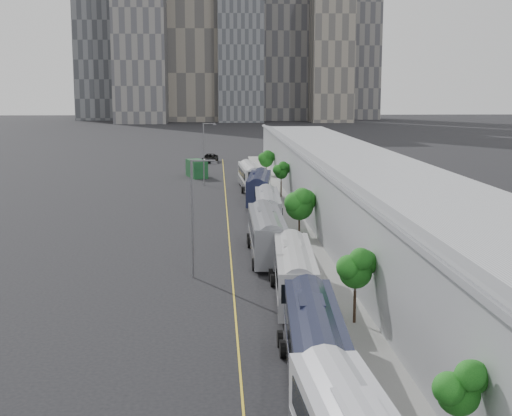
{
  "coord_description": "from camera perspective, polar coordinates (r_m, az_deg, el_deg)",
  "views": [
    {
      "loc": [
        -2.56,
        -12.6,
        14.29
      ],
      "look_at": [
        1.12,
        55.19,
        3.0
      ],
      "focal_mm": 50.0,
      "sensor_mm": 36.0,
      "label": 1
    }
  ],
  "objects": [
    {
      "name": "sidewalk",
      "position": [
        70.04,
        6.47,
        -2.34
      ],
      "size": [
        10.0,
        170.0,
        0.12
      ],
      "primitive_type": "cube",
      "color": "gray",
      "rests_on": "ground"
    },
    {
      "name": "lane_line",
      "position": [
        69.1,
        -2.16,
        -2.49
      ],
      "size": [
        0.12,
        160.0,
        0.02
      ],
      "primitive_type": "cube",
      "color": "gold",
      "rests_on": "ground"
    },
    {
      "name": "tree_0",
      "position": [
        27.33,
        15.9,
        -13.76
      ],
      "size": [
        1.59,
        1.59,
        4.54
      ],
      "color": "black",
      "rests_on": "ground"
    },
    {
      "name": "tree_4",
      "position": [
        119.8,
        0.82,
        4.02
      ],
      "size": [
        2.38,
        2.38,
        4.16
      ],
      "color": "black",
      "rests_on": "ground"
    },
    {
      "name": "shipping_container",
      "position": [
        118.13,
        -4.77,
        3.15
      ],
      "size": [
        3.86,
        6.32,
        2.83
      ],
      "primitive_type": "cube",
      "rotation": [
        0.0,
        0.0,
        0.28
      ],
      "color": "#14411F",
      "rests_on": "ground"
    },
    {
      "name": "bus_1",
      "position": [
        35.84,
        4.74,
        -11.34
      ],
      "size": [
        3.39,
        13.06,
        3.78
      ],
      "rotation": [
        0.0,
        0.0,
        -0.06
      ],
      "color": "black",
      "rests_on": "ground"
    },
    {
      "name": "tree_1",
      "position": [
        43.93,
        7.97,
        -4.73
      ],
      "size": [
        2.04,
        2.04,
        4.65
      ],
      "color": "black",
      "rests_on": "ground"
    },
    {
      "name": "depot",
      "position": [
        70.2,
        9.73,
        0.47
      ],
      "size": [
        12.45,
        160.4,
        7.2
      ],
      "color": "gray",
      "rests_on": "ground"
    },
    {
      "name": "bus_6",
      "position": [
        103.82,
        -0.48,
        2.4
      ],
      "size": [
        3.14,
        12.75,
        3.7
      ],
      "rotation": [
        0.0,
        0.0,
        0.05
      ],
      "color": "white",
      "rests_on": "ground"
    },
    {
      "name": "tree_3",
      "position": [
        94.95,
        2.03,
        3.01
      ],
      "size": [
        1.8,
        1.8,
        4.6
      ],
      "color": "black",
      "rests_on": "ground"
    },
    {
      "name": "tree_2",
      "position": [
        69.76,
        3.5,
        0.49
      ],
      "size": [
        2.77,
        2.77,
        4.85
      ],
      "color": "black",
      "rests_on": "ground"
    },
    {
      "name": "street_lamp_far",
      "position": [
        107.57,
        -4.11,
        4.68
      ],
      "size": [
        2.04,
        0.22,
        9.4
      ],
      "color": "#59595E",
      "rests_on": "ground"
    },
    {
      "name": "street_lamp_near",
      "position": [
        54.23,
        -4.93,
        -0.18
      ],
      "size": [
        2.04,
        0.22,
        9.13
      ],
      "color": "#59595E",
      "rests_on": "ground"
    },
    {
      "name": "bus_3",
      "position": [
        61.63,
        0.86,
        -2.38
      ],
      "size": [
        3.0,
        13.52,
        3.95
      ],
      "rotation": [
        0.0,
        0.0,
        -0.01
      ],
      "color": "slate",
      "rests_on": "ground"
    },
    {
      "name": "bus_5",
      "position": [
        90.84,
        0.26,
        1.42
      ],
      "size": [
        3.96,
        13.3,
        3.83
      ],
      "rotation": [
        0.0,
        0.0,
        -0.1
      ],
      "color": "#171B34",
      "rests_on": "ground"
    },
    {
      "name": "bus_2",
      "position": [
        49.28,
        3.09,
        -5.55
      ],
      "size": [
        3.31,
        12.71,
        3.68
      ],
      "rotation": [
        0.0,
        0.0,
        -0.06
      ],
      "color": "#B6B7B9",
      "rests_on": "ground"
    },
    {
      "name": "suv",
      "position": [
        142.33,
        -3.7,
        4.01
      ],
      "size": [
        3.42,
        6.36,
        1.7
      ],
      "primitive_type": "imported",
      "rotation": [
        0.0,
        0.0,
        -0.1
      ],
      "color": "black",
      "rests_on": "ground"
    },
    {
      "name": "skyline",
      "position": [
        338.74,
        -3.27,
        15.63
      ],
      "size": [
        145.0,
        64.0,
        120.0
      ],
      "color": "slate",
      "rests_on": "ground"
    },
    {
      "name": "bus_4",
      "position": [
        75.64,
        0.94,
        -0.27
      ],
      "size": [
        3.03,
        12.53,
        3.64
      ],
      "rotation": [
        0.0,
        0.0,
        -0.04
      ],
      "color": "#9B9CA5",
      "rests_on": "ground"
    }
  ]
}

